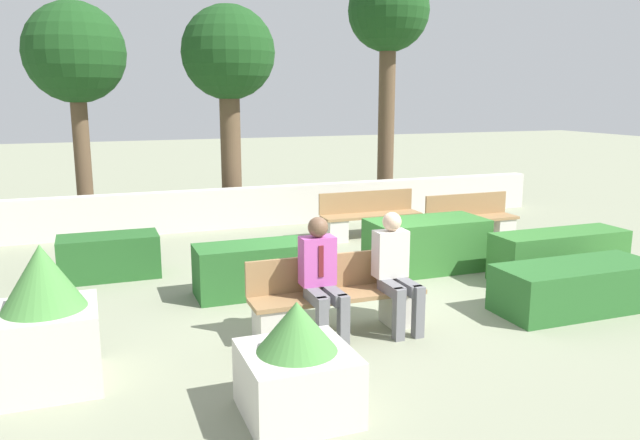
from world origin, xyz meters
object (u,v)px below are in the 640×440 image
at_px(bench_front, 337,303).
at_px(planter_corner_left, 46,323).
at_px(tree_leftmost, 75,56).
at_px(person_seated_man, 321,273).
at_px(bench_left_side, 472,224).
at_px(tree_center_right, 388,20).
at_px(planter_corner_right, 297,366).
at_px(person_seated_woman, 395,266).
at_px(bench_right_side, 371,220).
at_px(tree_center_left, 228,59).

xyz_separation_m(bench_front, planter_corner_left, (-2.99, -0.33, 0.27)).
relative_size(bench_front, tree_leftmost, 0.45).
bearing_deg(person_seated_man, bench_left_side, 38.69).
bearing_deg(planter_corner_left, tree_center_right, 46.55).
xyz_separation_m(planter_corner_right, tree_leftmost, (-1.61, 8.91, 2.94)).
bearing_deg(person_seated_woman, bench_front, 167.82).
relative_size(bench_right_side, planter_corner_left, 1.42).
xyz_separation_m(person_seated_man, tree_leftmost, (-2.39, 7.41, 2.63)).
xyz_separation_m(person_seated_man, planter_corner_left, (-2.75, -0.19, -0.14)).
height_order(bench_front, tree_leftmost, tree_leftmost).
xyz_separation_m(bench_front, planter_corner_right, (-1.02, -1.64, 0.10)).
bearing_deg(person_seated_woman, bench_left_side, 45.51).
bearing_deg(tree_center_right, planter_corner_right, -120.35).
distance_m(bench_left_side, tree_center_right, 5.68).
height_order(tree_leftmost, tree_center_left, tree_center_left).
relative_size(bench_right_side, tree_center_right, 0.35).
distance_m(planter_corner_left, tree_center_right, 11.08).
bearing_deg(tree_leftmost, tree_center_right, -0.20).
bearing_deg(planter_corner_left, bench_left_side, 27.06).
relative_size(person_seated_woman, tree_center_right, 0.24).
bearing_deg(person_seated_woman, tree_center_left, 92.90).
height_order(planter_corner_left, tree_center_left, tree_center_left).
bearing_deg(tree_center_left, planter_corner_right, -99.00).
bearing_deg(planter_corner_left, bench_right_side, 39.97).
height_order(person_seated_woman, planter_corner_right, person_seated_woman).
xyz_separation_m(bench_left_side, person_seated_man, (-4.20, -3.36, 0.43)).
relative_size(bench_left_side, planter_corner_right, 1.71).
bearing_deg(bench_left_side, tree_leftmost, 139.72).
distance_m(bench_right_side, planter_corner_right, 6.71).
bearing_deg(bench_left_side, bench_right_side, 140.92).
bearing_deg(bench_front, bench_left_side, 39.17).
xyz_separation_m(planter_corner_left, planter_corner_right, (1.97, -1.31, -0.18)).
relative_size(planter_corner_left, tree_leftmost, 0.30).
distance_m(bench_right_side, person_seated_woman, 4.64).
distance_m(bench_right_side, tree_center_right, 5.37).
xyz_separation_m(planter_corner_left, tree_center_right, (7.17, 7.57, 3.72)).
xyz_separation_m(bench_front, tree_center_right, (4.18, 7.25, 3.99)).
bearing_deg(bench_right_side, planter_corner_right, -119.64).
relative_size(person_seated_man, person_seated_woman, 1.00).
bearing_deg(bench_right_side, person_seated_man, -120.57).
bearing_deg(person_seated_man, planter_corner_right, -117.46).
height_order(person_seated_man, tree_center_left, tree_center_left).
bearing_deg(bench_right_side, tree_center_right, 60.06).
bearing_deg(bench_front, planter_corner_right, -121.97).
height_order(tree_leftmost, tree_center_right, tree_center_right).
distance_m(bench_left_side, tree_leftmost, 8.31).
distance_m(person_seated_man, planter_corner_right, 1.72).
height_order(bench_right_side, planter_corner_right, planter_corner_right).
xyz_separation_m(tree_leftmost, tree_center_right, (6.81, -0.02, 0.95)).
height_order(bench_front, tree_center_right, tree_center_right).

